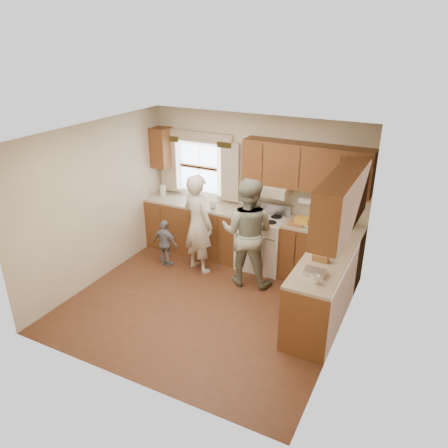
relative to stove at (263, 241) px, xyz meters
The scene contains 6 objects.
room 1.66m from the stove, 101.81° to the right, with size 3.80×3.80×3.80m.
kitchen_fixtures 0.61m from the stove, 48.74° to the right, with size 3.80×2.25×2.15m.
stove is the anchor object (origin of this frame).
woman_left 1.13m from the stove, 146.97° to the right, with size 0.61×0.40×1.67m, color beige.
woman_right 0.71m from the stove, 92.42° to the right, with size 0.84×0.66×1.74m, color #233B26.
child 1.63m from the stove, 154.03° to the right, with size 0.49×0.20×0.83m, color gray.
Camera 1 is at (2.69, -4.71, 3.66)m, focal length 35.00 mm.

